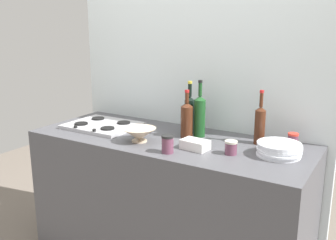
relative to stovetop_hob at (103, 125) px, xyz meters
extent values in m
cube|color=#4C4C51|center=(0.53, 0.01, -0.46)|extent=(1.80, 0.70, 0.90)
cube|color=silver|center=(0.53, 0.39, 0.25)|extent=(1.90, 0.06, 2.32)
cube|color=#B2B2B7|center=(0.00, 0.00, 0.00)|extent=(0.48, 0.39, 0.02)
cylinder|color=black|center=(-0.12, -0.09, 0.02)|extent=(0.09, 0.09, 0.01)
cylinder|color=black|center=(0.12, -0.09, 0.02)|extent=(0.09, 0.09, 0.01)
cylinder|color=black|center=(-0.12, 0.09, 0.02)|extent=(0.09, 0.09, 0.01)
cylinder|color=black|center=(0.12, 0.09, 0.02)|extent=(0.09, 0.09, 0.01)
cylinder|color=black|center=(-0.08, -0.18, 0.02)|extent=(0.02, 0.02, 0.02)
cylinder|color=black|center=(0.08, -0.18, 0.02)|extent=(0.02, 0.02, 0.02)
cylinder|color=white|center=(1.23, 0.04, -0.01)|extent=(0.24, 0.24, 0.01)
cylinder|color=white|center=(1.23, 0.04, 0.00)|extent=(0.24, 0.24, 0.01)
cylinder|color=white|center=(1.23, 0.03, 0.01)|extent=(0.24, 0.24, 0.01)
cylinder|color=white|center=(1.23, 0.04, 0.02)|extent=(0.24, 0.24, 0.01)
cylinder|color=white|center=(1.23, 0.04, 0.03)|extent=(0.24, 0.24, 0.01)
cylinder|color=white|center=(1.23, 0.04, 0.05)|extent=(0.24, 0.24, 0.01)
cylinder|color=white|center=(1.23, 0.04, 0.06)|extent=(0.24, 0.24, 0.01)
cylinder|color=black|center=(0.59, 0.19, 0.10)|extent=(0.07, 0.07, 0.22)
cone|color=black|center=(0.59, 0.19, 0.22)|extent=(0.07, 0.07, 0.02)
cylinder|color=black|center=(0.59, 0.19, 0.28)|extent=(0.02, 0.02, 0.08)
cylinder|color=gold|center=(0.59, 0.19, 0.33)|extent=(0.03, 0.03, 0.02)
cylinder|color=#472314|center=(0.63, 0.09, 0.09)|extent=(0.08, 0.08, 0.20)
cone|color=#472314|center=(0.63, 0.09, 0.20)|extent=(0.08, 0.08, 0.03)
cylinder|color=#472314|center=(0.63, 0.09, 0.25)|extent=(0.02, 0.02, 0.06)
cylinder|color=#B21E1E|center=(0.63, 0.09, 0.29)|extent=(0.03, 0.03, 0.02)
cylinder|color=#19471E|center=(0.68, 0.15, 0.11)|extent=(0.07, 0.07, 0.24)
cone|color=#19471E|center=(0.68, 0.15, 0.24)|extent=(0.07, 0.07, 0.03)
cylinder|color=#19471E|center=(0.68, 0.15, 0.29)|extent=(0.02, 0.02, 0.08)
cylinder|color=black|center=(0.68, 0.15, 0.34)|extent=(0.03, 0.03, 0.02)
cylinder|color=#472314|center=(1.06, 0.20, 0.09)|extent=(0.06, 0.06, 0.21)
cone|color=#472314|center=(1.06, 0.20, 0.20)|extent=(0.06, 0.06, 0.02)
cylinder|color=#472314|center=(1.06, 0.20, 0.26)|extent=(0.02, 0.02, 0.08)
cylinder|color=#B21E1E|center=(1.06, 0.20, 0.31)|extent=(0.02, 0.02, 0.02)
cylinder|color=beige|center=(0.42, -0.14, -0.01)|extent=(0.09, 0.09, 0.01)
cone|color=beige|center=(0.42, -0.14, 0.03)|extent=(0.21, 0.21, 0.08)
cube|color=white|center=(0.78, -0.10, 0.01)|extent=(0.17, 0.12, 0.05)
cylinder|color=#66384C|center=(0.99, -0.07, 0.02)|extent=(0.07, 0.07, 0.07)
cylinder|color=beige|center=(0.99, -0.07, 0.06)|extent=(0.07, 0.07, 0.01)
cylinder|color=#66384C|center=(1.26, 0.22, 0.03)|extent=(0.06, 0.06, 0.08)
cylinder|color=red|center=(1.26, 0.22, 0.07)|extent=(0.06, 0.06, 0.01)
cylinder|color=#66384C|center=(0.68, -0.23, 0.03)|extent=(0.07, 0.07, 0.09)
cylinder|color=black|center=(0.68, -0.23, 0.08)|extent=(0.07, 0.07, 0.01)
camera|label=1|loc=(1.73, -1.96, 0.69)|focal=40.44mm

